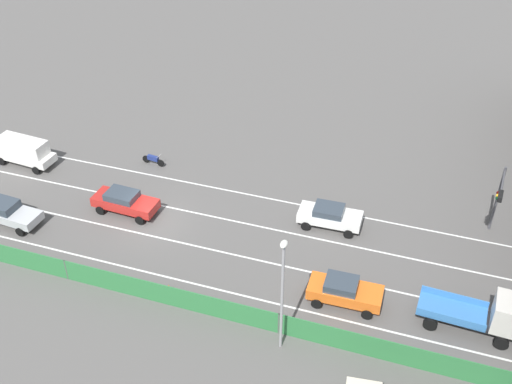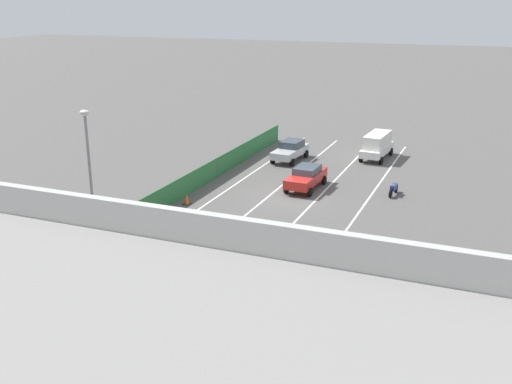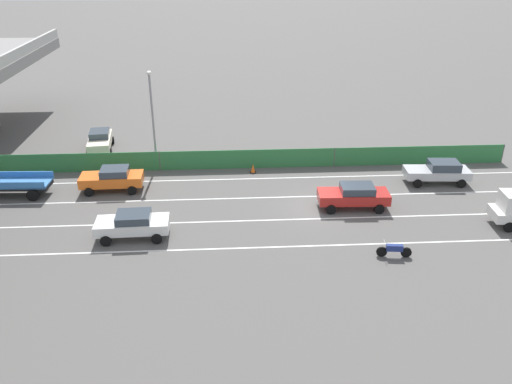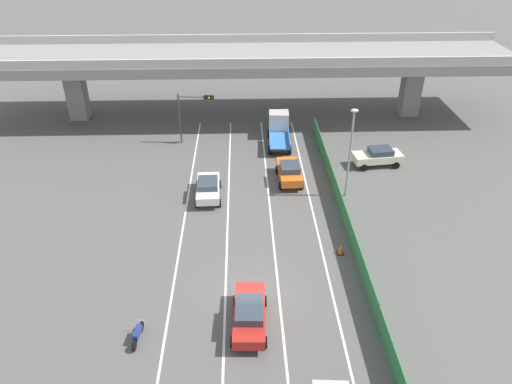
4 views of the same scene
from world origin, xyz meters
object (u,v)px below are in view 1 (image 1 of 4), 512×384
street_lamp (282,287)px  traffic_cone (169,289)px  car_hatchback_white (330,215)px  car_van_white (23,150)px  motorcycle (153,159)px  traffic_light (499,196)px  car_sedan_silver (7,212)px  flatbed_truck_blue (491,315)px  car_taxi_orange (344,291)px  car_sedan_red (125,201)px

street_lamp → traffic_cone: street_lamp is taller
car_hatchback_white → street_lamp: 11.71m
car_van_white → motorcycle: 10.04m
car_van_white → car_hatchback_white: size_ratio=1.15×
traffic_light → traffic_cone: (11.30, -17.94, -3.27)m
car_hatchback_white → street_lamp: (11.13, -0.11, 3.63)m
car_sedan_silver → flatbed_truck_blue: flatbed_truck_blue is taller
car_taxi_orange → traffic_cone: 10.42m
car_van_white → street_lamp: (11.12, 24.22, 3.28)m
motorcycle → traffic_light: 25.35m
car_van_white → motorcycle: bearing=108.0°
flatbed_truck_blue → traffic_light: size_ratio=1.13×
car_van_white → street_lamp: street_lamp is taller
traffic_cone → car_sedan_silver: bearing=-101.4°
car_taxi_orange → car_hatchback_white: 7.20m
car_van_white → car_sedan_silver: 7.45m
flatbed_truck_blue → traffic_light: bearing=-178.4°
street_lamp → traffic_cone: bearing=-103.2°
car_hatchback_white → flatbed_truck_blue: (6.45, 10.55, 0.46)m
motorcycle → street_lamp: street_lamp is taller
car_van_white → car_sedan_silver: (6.66, 3.32, -0.33)m
car_hatchback_white → car_taxi_orange: bearing=19.9°
flatbed_truck_blue → street_lamp: bearing=-66.3°
traffic_light → street_lamp: size_ratio=0.67×
traffic_light → street_lamp: street_lamp is taller
car_taxi_orange → traffic_light: traffic_light is taller
car_sedan_silver → flatbed_truck_blue: (-0.21, 31.55, 0.43)m
car_van_white → car_taxi_orange: size_ratio=1.14×
car_taxi_orange → street_lamp: street_lamp is taller
traffic_light → traffic_cone: bearing=-57.8°
car_sedan_silver → traffic_light: size_ratio=0.94×
car_sedan_red → car_taxi_orange: bearing=77.2°
traffic_light → motorcycle: bearing=-92.6°
car_van_white → traffic_light: traffic_light is taller
car_van_white → car_hatchback_white: 24.34m
car_sedan_silver → car_taxi_orange: 23.46m
car_taxi_orange → traffic_light: bearing=137.9°
car_sedan_red → car_taxi_orange: 16.81m
car_hatchback_white → flatbed_truck_blue: size_ratio=0.76×
car_hatchback_white → traffic_cone: car_hatchback_white is taller
street_lamp → car_sedan_silver: bearing=-102.1°
car_sedan_red → flatbed_truck_blue: (3.42, 24.49, 0.43)m
flatbed_truck_blue → motorcycle: size_ratio=2.92×
car_sedan_red → traffic_cone: car_sedan_red is taller
traffic_light → traffic_cone: traffic_light is taller
car_sedan_red → car_sedan_silver: size_ratio=0.99×
car_hatchback_white → street_lamp: size_ratio=0.58×
flatbed_truck_blue → street_lamp: 12.06m
car_van_white → traffic_light: size_ratio=1.00×
traffic_light → flatbed_truck_blue: bearing=1.6°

